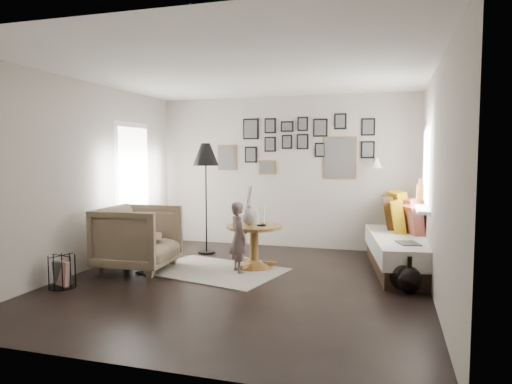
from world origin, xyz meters
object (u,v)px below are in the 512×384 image
(floor_lamp, at_px, (206,159))
(demijohn_large, at_px, (401,275))
(pedestal_table, at_px, (254,248))
(armchair, at_px, (138,238))
(vase, at_px, (249,213))
(daybed, at_px, (406,246))
(demijohn_small, at_px, (409,280))
(child, at_px, (239,237))
(magazine_basket, at_px, (62,272))

(floor_lamp, bearing_deg, demijohn_large, -22.81)
(pedestal_table, height_order, armchair, armchair)
(vase, height_order, daybed, vase)
(armchair, xyz_separation_m, floor_lamp, (0.49, 1.26, 1.09))
(daybed, height_order, floor_lamp, floor_lamp)
(pedestal_table, xyz_separation_m, demijohn_small, (2.06, -0.67, -0.12))
(armchair, relative_size, child, 1.02)
(demijohn_large, bearing_deg, daybed, 85.21)
(vase, distance_m, floor_lamp, 1.40)
(daybed, height_order, child, daybed)
(pedestal_table, distance_m, magazine_basket, 2.50)
(magazine_basket, height_order, demijohn_small, demijohn_small)
(vase, bearing_deg, pedestal_table, -14.04)
(demijohn_large, distance_m, child, 2.13)
(magazine_basket, relative_size, demijohn_small, 0.89)
(floor_lamp, bearing_deg, daybed, -3.50)
(floor_lamp, distance_m, demijohn_large, 3.52)
(child, bearing_deg, armchair, 60.45)
(daybed, height_order, demijohn_small, daybed)
(vase, relative_size, floor_lamp, 0.31)
(daybed, distance_m, armchair, 3.74)
(pedestal_table, xyz_separation_m, daybed, (2.06, 0.52, 0.05))
(magazine_basket, bearing_deg, armchair, 67.64)
(vase, distance_m, armchair, 1.58)
(floor_lamp, bearing_deg, vase, -36.28)
(magazine_basket, relative_size, child, 0.40)
(daybed, distance_m, floor_lamp, 3.32)
(pedestal_table, relative_size, floor_lamp, 0.43)
(pedestal_table, distance_m, daybed, 2.13)
(floor_lamp, distance_m, magazine_basket, 2.81)
(pedestal_table, relative_size, demijohn_small, 1.78)
(floor_lamp, bearing_deg, magazine_basket, -111.75)
(vase, relative_size, daybed, 0.25)
(child, bearing_deg, magazine_basket, 85.63)
(vase, height_order, floor_lamp, floor_lamp)
(demijohn_small, bearing_deg, daybed, 89.90)
(pedestal_table, height_order, demijohn_small, pedestal_table)
(vase, relative_size, demijohn_large, 1.16)
(daybed, relative_size, demijohn_small, 5.19)
(pedestal_table, bearing_deg, daybed, 14.26)
(floor_lamp, relative_size, demijohn_small, 4.11)
(vase, bearing_deg, floor_lamp, 143.72)
(child, bearing_deg, pedestal_table, -61.43)
(pedestal_table, bearing_deg, demijohn_large, -15.50)
(child, bearing_deg, daybed, -108.51)
(armchair, distance_m, demijohn_small, 3.59)
(armchair, xyz_separation_m, child, (1.39, 0.24, 0.03))
(demijohn_large, relative_size, demijohn_small, 1.10)
(pedestal_table, relative_size, child, 0.80)
(magazine_basket, xyz_separation_m, demijohn_large, (3.91, 1.03, -0.01))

